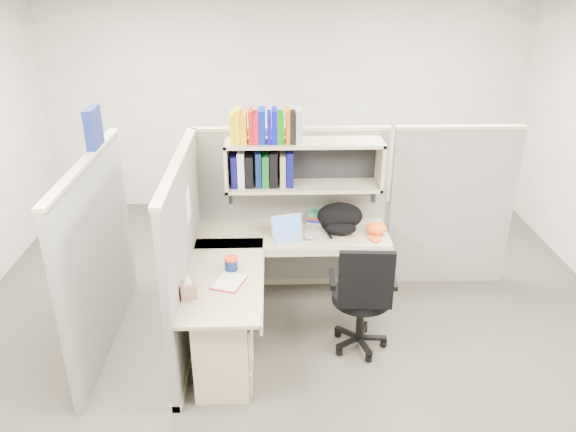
{
  "coord_description": "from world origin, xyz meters",
  "views": [
    {
      "loc": [
        -0.18,
        -4.04,
        2.99
      ],
      "look_at": [
        -0.05,
        0.25,
        1.04
      ],
      "focal_mm": 35.0,
      "sensor_mm": 36.0,
      "label": 1
    }
  ],
  "objects_px": {
    "backpack": "(341,219)",
    "task_chair": "(361,313)",
    "laptop": "(290,229)",
    "snack_canister": "(231,263)",
    "desk": "(246,313)"
  },
  "relations": [
    {
      "from": "backpack",
      "to": "task_chair",
      "type": "bearing_deg",
      "value": -78.4
    },
    {
      "from": "snack_canister",
      "to": "desk",
      "type": "bearing_deg",
      "value": -59.5
    },
    {
      "from": "snack_canister",
      "to": "task_chair",
      "type": "xyz_separation_m",
      "value": [
        1.05,
        -0.11,
        -0.42
      ]
    },
    {
      "from": "laptop",
      "to": "task_chair",
      "type": "height_order",
      "value": "task_chair"
    },
    {
      "from": "backpack",
      "to": "task_chair",
      "type": "relative_size",
      "value": 0.41
    },
    {
      "from": "laptop",
      "to": "snack_canister",
      "type": "relative_size",
      "value": 2.54
    },
    {
      "from": "backpack",
      "to": "laptop",
      "type": "bearing_deg",
      "value": -155.98
    },
    {
      "from": "laptop",
      "to": "task_chair",
      "type": "distance_m",
      "value": 0.97
    },
    {
      "from": "laptop",
      "to": "snack_canister",
      "type": "height_order",
      "value": "laptop"
    },
    {
      "from": "backpack",
      "to": "desk",
      "type": "bearing_deg",
      "value": -129.08
    },
    {
      "from": "desk",
      "to": "task_chair",
      "type": "distance_m",
      "value": 0.95
    },
    {
      "from": "task_chair",
      "to": "desk",
      "type": "bearing_deg",
      "value": -175.25
    },
    {
      "from": "desk",
      "to": "snack_canister",
      "type": "relative_size",
      "value": 15.55
    },
    {
      "from": "backpack",
      "to": "snack_canister",
      "type": "height_order",
      "value": "backpack"
    },
    {
      "from": "laptop",
      "to": "snack_canister",
      "type": "distance_m",
      "value": 0.72
    }
  ]
}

